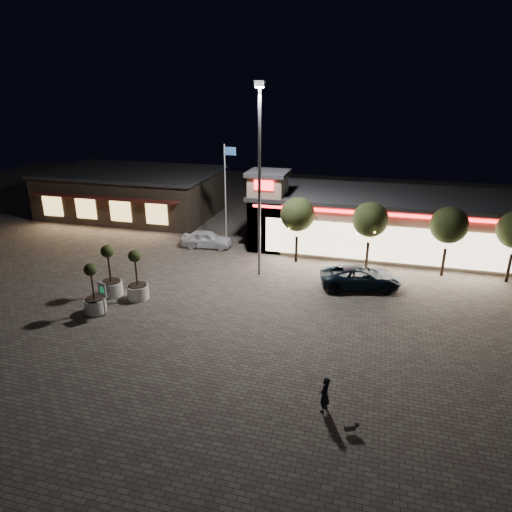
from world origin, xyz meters
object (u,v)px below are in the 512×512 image
(pickup_truck, at_px, (360,277))
(valet_sign, at_px, (103,293))
(planter_left, at_px, (111,280))
(white_sedan, at_px, (207,239))
(pedestrian, at_px, (325,395))
(planter_mid, at_px, (94,297))

(pickup_truck, relative_size, valet_sign, 2.52)
(planter_left, bearing_deg, valet_sign, -66.94)
(valet_sign, bearing_deg, white_sedan, 83.14)
(pickup_truck, bearing_deg, planter_left, 95.35)
(pedestrian, distance_m, planter_mid, 14.51)
(pickup_truck, distance_m, pedestrian, 12.38)
(white_sedan, height_order, planter_left, planter_left)
(pedestrian, bearing_deg, planter_mid, -89.45)
(planter_left, distance_m, planter_mid, 2.26)
(pickup_truck, relative_size, pedestrian, 3.28)
(planter_left, xyz_separation_m, planter_mid, (0.31, -2.24, -0.09))
(white_sedan, bearing_deg, pickup_truck, -118.35)
(planter_mid, bearing_deg, pedestrian, -20.46)
(white_sedan, xyz_separation_m, valet_sign, (-1.47, -12.20, 0.72))
(planter_mid, bearing_deg, valet_sign, -17.12)
(pickup_truck, xyz_separation_m, white_sedan, (-12.15, 4.68, -0.02))
(planter_left, distance_m, valet_sign, 2.71)
(pickup_truck, xyz_separation_m, planter_mid, (-14.36, -7.28, 0.21))
(white_sedan, relative_size, valet_sign, 1.99)
(pedestrian, distance_m, valet_sign, 13.75)
(white_sedan, xyz_separation_m, planter_left, (-2.52, -9.73, 0.32))
(white_sedan, xyz_separation_m, planter_mid, (-2.21, -11.97, 0.23))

